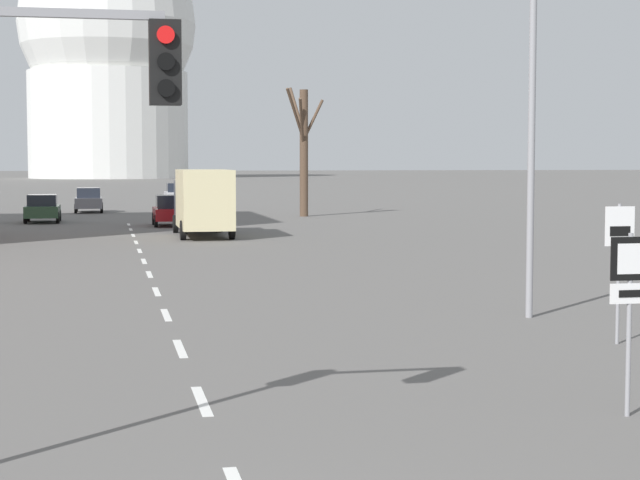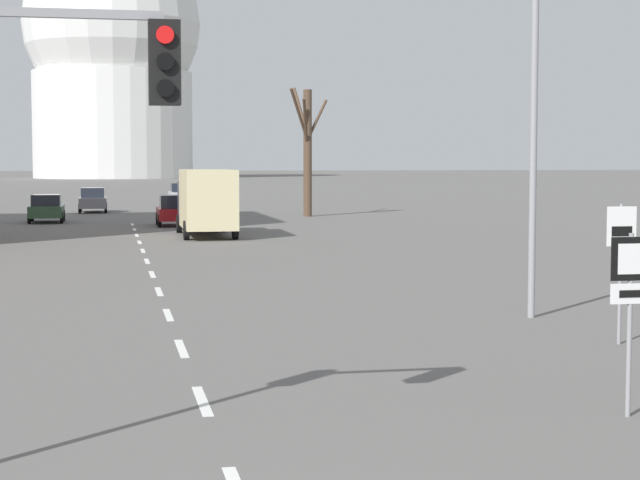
{
  "view_description": "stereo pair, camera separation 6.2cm",
  "coord_description": "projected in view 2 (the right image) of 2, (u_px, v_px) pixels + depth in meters",
  "views": [
    {
      "loc": [
        -1.38,
        -7.93,
        3.53
      ],
      "look_at": [
        1.44,
        5.96,
        2.48
      ],
      "focal_mm": 60.0,
      "sensor_mm": 36.0,
      "label": 1
    },
    {
      "loc": [
        -1.32,
        -7.94,
        3.53
      ],
      "look_at": [
        1.44,
        5.96,
        2.48
      ],
      "focal_mm": 60.0,
      "sensor_mm": 36.0,
      "label": 2
    }
  ],
  "objects": [
    {
      "name": "lane_stripe_5",
      "position": [
        152.0,
        274.0,
        33.35
      ],
      "size": [
        0.16,
        2.0,
        0.01
      ],
      "primitive_type": "cube",
      "color": "silver",
      "rests_on": "ground_plane"
    },
    {
      "name": "traffic_signal_near_left",
      "position": [
        24.0,
        106.0,
        11.94
      ],
      "size": [
        2.75,
        0.34,
        5.43
      ],
      "color": "gray",
      "rests_on": "ground_plane"
    },
    {
      "name": "sedan_mid_centre",
      "position": [
        46.0,
        208.0,
        61.67
      ],
      "size": [
        1.97,
        4.02,
        1.62
      ],
      "color": "#2D4C33",
      "rests_on": "ground_plane"
    },
    {
      "name": "lane_stripe_3",
      "position": [
        168.0,
        315.0,
        24.55
      ],
      "size": [
        0.16,
        2.0,
        0.01
      ],
      "primitive_type": "cube",
      "color": "silver",
      "rests_on": "ground_plane"
    },
    {
      "name": "capitol_dome",
      "position": [
        112.0,
        57.0,
        225.48
      ],
      "size": [
        37.18,
        37.18,
        52.52
      ],
      "color": "silver",
      "rests_on": "ground_plane"
    },
    {
      "name": "sedan_near_right",
      "position": [
        93.0,
        200.0,
        73.83
      ],
      "size": [
        1.91,
        4.07,
        1.71
      ],
      "color": "slate",
      "rests_on": "ground_plane"
    },
    {
      "name": "lane_stripe_4",
      "position": [
        159.0,
        291.0,
        28.95
      ],
      "size": [
        0.16,
        2.0,
        0.01
      ],
      "primitive_type": "cube",
      "color": "silver",
      "rests_on": "ground_plane"
    },
    {
      "name": "route_sign_post",
      "position": [
        631.0,
        292.0,
        14.64
      ],
      "size": [
        0.6,
        0.08,
        2.55
      ],
      "color": "gray",
      "rests_on": "ground_plane"
    },
    {
      "name": "lane_stripe_9",
      "position": [
        137.0,
        235.0,
        50.96
      ],
      "size": [
        0.16,
        2.0,
        0.01
      ],
      "primitive_type": "cube",
      "color": "silver",
      "rests_on": "ground_plane"
    },
    {
      "name": "sedan_far_left",
      "position": [
        195.0,
        200.0,
        75.84
      ],
      "size": [
        1.74,
        3.95,
        1.57
      ],
      "color": "silver",
      "rests_on": "ground_plane"
    },
    {
      "name": "speed_limit_sign",
      "position": [
        621.0,
        249.0,
        20.49
      ],
      "size": [
        0.6,
        0.08,
        2.71
      ],
      "color": "gray",
      "rests_on": "ground_plane"
    },
    {
      "name": "lane_stripe_8",
      "position": [
        139.0,
        242.0,
        46.55
      ],
      "size": [
        0.16,
        2.0,
        0.01
      ],
      "primitive_type": "cube",
      "color": "silver",
      "rests_on": "ground_plane"
    },
    {
      "name": "lane_stripe_2",
      "position": [
        181.0,
        348.0,
        20.14
      ],
      "size": [
        0.16,
        2.0,
        0.01
      ],
      "primitive_type": "cube",
      "color": "silver",
      "rests_on": "ground_plane"
    },
    {
      "name": "lane_stripe_10",
      "position": [
        134.0,
        229.0,
        55.36
      ],
      "size": [
        0.16,
        2.0,
        0.01
      ],
      "primitive_type": "cube",
      "color": "silver",
      "rests_on": "ground_plane"
    },
    {
      "name": "lane_stripe_6",
      "position": [
        147.0,
        261.0,
        37.75
      ],
      "size": [
        0.16,
        2.0,
        0.01
      ],
      "primitive_type": "cube",
      "color": "silver",
      "rests_on": "ground_plane"
    },
    {
      "name": "lane_stripe_1",
      "position": [
        202.0,
        401.0,
        15.74
      ],
      "size": [
        0.16,
        2.0,
        0.01
      ],
      "primitive_type": "cube",
      "color": "silver",
      "rests_on": "ground_plane"
    },
    {
      "name": "delivery_truck",
      "position": [
        206.0,
        200.0,
        50.2
      ],
      "size": [
        2.44,
        7.2,
        3.14
      ],
      "color": "#333842",
      "rests_on": "ground_plane"
    },
    {
      "name": "sedan_near_left",
      "position": [
        181.0,
        194.0,
        85.75
      ],
      "size": [
        1.86,
        4.11,
        1.79
      ],
      "color": "#B7B7BC",
      "rests_on": "ground_plane"
    },
    {
      "name": "lane_stripe_7",
      "position": [
        143.0,
        251.0,
        42.15
      ],
      "size": [
        0.16,
        2.0,
        0.01
      ],
      "primitive_type": "cube",
      "color": "silver",
      "rests_on": "ground_plane"
    },
    {
      "name": "sedan_far_right",
      "position": [
        174.0,
        210.0,
        58.41
      ],
      "size": [
        1.88,
        3.91,
        1.68
      ],
      "color": "maroon",
      "rests_on": "ground_plane"
    },
    {
      "name": "street_lamp_right",
      "position": [
        520.0,
        79.0,
        23.67
      ],
      "size": [
        1.99,
        0.36,
        8.8
      ],
      "color": "gray",
      "rests_on": "ground_plane"
    },
    {
      "name": "lane_stripe_11",
      "position": [
        132.0,
        224.0,
        59.76
      ],
      "size": [
        0.16,
        2.0,
        0.01
      ],
      "primitive_type": "cube",
      "color": "silver",
      "rests_on": "ground_plane"
    },
    {
      "name": "bare_tree_right_near",
      "position": [
        307.0,
        147.0,
        68.16
      ],
      "size": [
        2.82,
        4.32,
        8.36
      ],
      "color": "brown",
      "rests_on": "ground_plane"
    }
  ]
}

